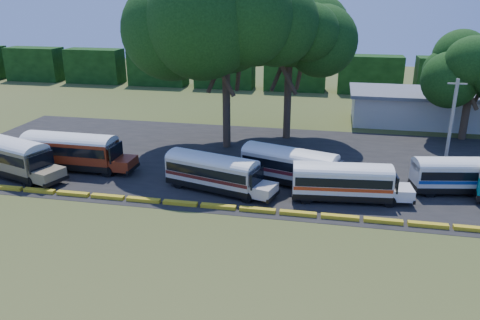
% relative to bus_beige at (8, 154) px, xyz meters
% --- Properties ---
extents(ground, '(160.00, 160.00, 0.00)m').
position_rel_bus_beige_xyz_m(ground, '(21.26, -3.99, -1.99)').
color(ground, '#314A18').
rests_on(ground, ground).
extents(asphalt_strip, '(64.00, 24.00, 0.02)m').
position_rel_bus_beige_xyz_m(asphalt_strip, '(22.26, 8.01, -1.98)').
color(asphalt_strip, black).
rests_on(asphalt_strip, ground).
extents(curb, '(53.70, 0.45, 0.30)m').
position_rel_bus_beige_xyz_m(curb, '(21.26, -2.99, -1.84)').
color(curb, gold).
rests_on(curb, ground).
extents(terminal_building, '(19.00, 9.00, 4.00)m').
position_rel_bus_beige_xyz_m(terminal_building, '(39.26, 26.01, 0.04)').
color(terminal_building, '#B8B4A8').
rests_on(terminal_building, ground).
extents(treeline_backdrop, '(130.00, 4.00, 6.00)m').
position_rel_bus_beige_xyz_m(treeline_backdrop, '(21.26, 44.01, 1.01)').
color(treeline_backdrop, black).
rests_on(treeline_backdrop, ground).
extents(bus_beige, '(10.84, 5.70, 3.47)m').
position_rel_bus_beige_xyz_m(bus_beige, '(0.00, 0.00, 0.00)').
color(bus_beige, black).
rests_on(bus_beige, ground).
extents(bus_red, '(10.46, 2.79, 3.42)m').
position_rel_bus_beige_xyz_m(bus_red, '(4.80, 2.45, -0.03)').
color(bus_red, black).
rests_on(bus_red, ground).
extents(bus_cream_west, '(9.64, 4.75, 3.08)m').
position_rel_bus_beige_xyz_m(bus_cream_west, '(18.62, 0.28, -0.25)').
color(bus_cream_west, black).
rests_on(bus_cream_west, ground).
extents(bus_cream_east, '(10.02, 5.18, 3.21)m').
position_rel_bus_beige_xyz_m(bus_cream_east, '(24.67, 2.78, -0.18)').
color(bus_cream_east, black).
rests_on(bus_cream_east, ground).
extents(bus_white_red, '(9.40, 3.18, 3.03)m').
position_rel_bus_beige_xyz_m(bus_white_red, '(28.98, 0.39, -0.28)').
color(bus_white_red, black).
rests_on(bus_white_red, ground).
extents(bus_white_blue, '(9.31, 3.83, 2.98)m').
position_rel_bus_beige_xyz_m(bus_white_blue, '(38.33, 3.78, -0.31)').
color(bus_white_blue, black).
rests_on(bus_white_blue, ground).
extents(tree_west, '(13.46, 13.46, 17.60)m').
position_rel_bus_beige_xyz_m(tree_west, '(17.00, 11.87, 10.64)').
color(tree_west, '#3A2E1D').
rests_on(tree_west, ground).
extents(tree_center, '(10.17, 10.17, 15.38)m').
position_rel_bus_beige_xyz_m(tree_center, '(22.83, 16.33, 9.60)').
color(tree_center, '#3A2E1D').
rests_on(tree_center, ground).
extents(tree_east, '(8.02, 8.02, 11.27)m').
position_rel_bus_beige_xyz_m(tree_east, '(42.06, 19.77, 6.27)').
color(tree_east, '#3A2E1D').
rests_on(tree_east, ground).
extents(utility_pole, '(1.60, 0.30, 8.38)m').
position_rel_bus_beige_xyz_m(utility_pole, '(38.15, 9.09, 2.31)').
color(utility_pole, gray).
rests_on(utility_pole, ground).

